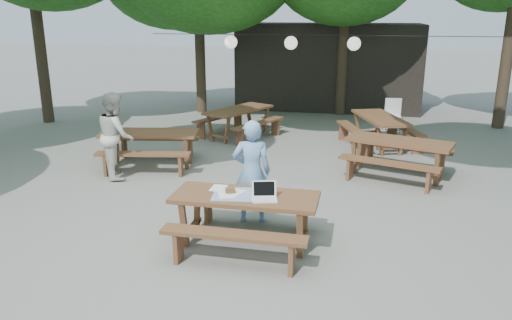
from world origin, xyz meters
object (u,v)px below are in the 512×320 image
at_px(main_picnic_table, 245,220).
at_px(plastic_chair, 393,123).
at_px(woman, 252,172).
at_px(picnic_table_nw, 150,148).
at_px(second_person, 116,135).

relative_size(main_picnic_table, plastic_chair, 2.22).
bearing_deg(woman, picnic_table_nw, -52.33).
bearing_deg(plastic_chair, picnic_table_nw, -147.13).
relative_size(main_picnic_table, woman, 1.23).
relative_size(picnic_table_nw, second_person, 1.28).
bearing_deg(second_person, plastic_chair, -80.54).
height_order(picnic_table_nw, plastic_chair, plastic_chair).
height_order(main_picnic_table, picnic_table_nw, same).
relative_size(main_picnic_table, picnic_table_nw, 0.93).
bearing_deg(second_person, main_picnic_table, -161.29).
xyz_separation_m(picnic_table_nw, plastic_chair, (5.19, 4.39, -0.13)).
xyz_separation_m(main_picnic_table, plastic_chair, (2.34, 7.65, -0.13)).
bearing_deg(plastic_chair, main_picnic_table, -114.40).
bearing_deg(picnic_table_nw, woman, -51.89).
bearing_deg(picnic_table_nw, second_person, -123.77).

